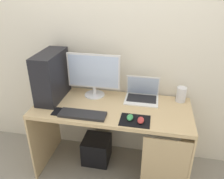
{
  "coord_description": "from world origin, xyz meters",
  "views": [
    {
      "loc": [
        0.36,
        -1.84,
        1.88
      ],
      "look_at": [
        0.0,
        0.0,
        0.95
      ],
      "focal_mm": 36.5,
      "sensor_mm": 36.0,
      "label": 1
    }
  ],
  "objects_px": {
    "laptop": "(142,95)",
    "cell_phone": "(57,111)",
    "keyboard": "(83,114)",
    "mouse_right": "(141,120)",
    "pc_tower": "(52,76)",
    "mouse_left": "(130,117)",
    "subwoofer": "(97,149)",
    "speaker": "(181,94)",
    "monitor": "(94,75)"
  },
  "relations": [
    {
      "from": "mouse_right",
      "to": "subwoofer",
      "type": "bearing_deg",
      "value": 148.33
    },
    {
      "from": "keyboard",
      "to": "mouse_right",
      "type": "bearing_deg",
      "value": -0.55
    },
    {
      "from": "monitor",
      "to": "laptop",
      "type": "bearing_deg",
      "value": 2.51
    },
    {
      "from": "pc_tower",
      "to": "mouse_right",
      "type": "xyz_separation_m",
      "value": [
        0.91,
        -0.27,
        -0.22
      ]
    },
    {
      "from": "speaker",
      "to": "mouse_right",
      "type": "xyz_separation_m",
      "value": [
        -0.36,
        -0.45,
        -0.05
      ]
    },
    {
      "from": "speaker",
      "to": "cell_phone",
      "type": "xyz_separation_m",
      "value": [
        -1.12,
        -0.43,
        -0.07
      ]
    },
    {
      "from": "keyboard",
      "to": "cell_phone",
      "type": "height_order",
      "value": "keyboard"
    },
    {
      "from": "cell_phone",
      "to": "subwoofer",
      "type": "relative_size",
      "value": 0.45
    },
    {
      "from": "keyboard",
      "to": "pc_tower",
      "type": "bearing_deg",
      "value": 145.37
    },
    {
      "from": "laptop",
      "to": "cell_phone",
      "type": "height_order",
      "value": "laptop"
    },
    {
      "from": "laptop",
      "to": "mouse_left",
      "type": "distance_m",
      "value": 0.4
    },
    {
      "from": "subwoofer",
      "to": "mouse_left",
      "type": "bearing_deg",
      "value": -35.13
    },
    {
      "from": "speaker",
      "to": "mouse_left",
      "type": "bearing_deg",
      "value": -136.74
    },
    {
      "from": "pc_tower",
      "to": "subwoofer",
      "type": "height_order",
      "value": "pc_tower"
    },
    {
      "from": "pc_tower",
      "to": "laptop",
      "type": "distance_m",
      "value": 0.91
    },
    {
      "from": "pc_tower",
      "to": "cell_phone",
      "type": "relative_size",
      "value": 3.65
    },
    {
      "from": "speaker",
      "to": "monitor",
      "type": "bearing_deg",
      "value": -176.52
    },
    {
      "from": "mouse_right",
      "to": "subwoofer",
      "type": "xyz_separation_m",
      "value": [
        -0.48,
        0.3,
        -0.65
      ]
    },
    {
      "from": "monitor",
      "to": "mouse_right",
      "type": "xyz_separation_m",
      "value": [
        0.51,
        -0.4,
        -0.21
      ]
    },
    {
      "from": "laptop",
      "to": "keyboard",
      "type": "relative_size",
      "value": 0.79
    },
    {
      "from": "monitor",
      "to": "cell_phone",
      "type": "height_order",
      "value": "monitor"
    },
    {
      "from": "keyboard",
      "to": "mouse_left",
      "type": "xyz_separation_m",
      "value": [
        0.42,
        0.02,
        0.01
      ]
    },
    {
      "from": "keyboard",
      "to": "mouse_right",
      "type": "height_order",
      "value": "mouse_right"
    },
    {
      "from": "pc_tower",
      "to": "mouse_left",
      "type": "distance_m",
      "value": 0.88
    },
    {
      "from": "monitor",
      "to": "subwoofer",
      "type": "xyz_separation_m",
      "value": [
        0.03,
        -0.1,
        -0.86
      ]
    },
    {
      "from": "monitor",
      "to": "laptop",
      "type": "distance_m",
      "value": 0.53
    },
    {
      "from": "monitor",
      "to": "speaker",
      "type": "distance_m",
      "value": 0.89
    },
    {
      "from": "pc_tower",
      "to": "cell_phone",
      "type": "bearing_deg",
      "value": -60.87
    },
    {
      "from": "laptop",
      "to": "speaker",
      "type": "bearing_deg",
      "value": 4.73
    },
    {
      "from": "laptop",
      "to": "cell_phone",
      "type": "bearing_deg",
      "value": -151.74
    },
    {
      "from": "mouse_right",
      "to": "cell_phone",
      "type": "distance_m",
      "value": 0.76
    },
    {
      "from": "speaker",
      "to": "cell_phone",
      "type": "distance_m",
      "value": 1.2
    },
    {
      "from": "mouse_left",
      "to": "subwoofer",
      "type": "relative_size",
      "value": 0.33
    },
    {
      "from": "cell_phone",
      "to": "mouse_right",
      "type": "bearing_deg",
      "value": -1.47
    },
    {
      "from": "laptop",
      "to": "cell_phone",
      "type": "xyz_separation_m",
      "value": [
        -0.74,
        -0.4,
        -0.04
      ]
    },
    {
      "from": "monitor",
      "to": "pc_tower",
      "type": "bearing_deg",
      "value": -162.81
    },
    {
      "from": "speaker",
      "to": "keyboard",
      "type": "relative_size",
      "value": 0.35
    },
    {
      "from": "subwoofer",
      "to": "monitor",
      "type": "bearing_deg",
      "value": 107.45
    },
    {
      "from": "cell_phone",
      "to": "subwoofer",
      "type": "bearing_deg",
      "value": 44.65
    },
    {
      "from": "keyboard",
      "to": "subwoofer",
      "type": "relative_size",
      "value": 1.45
    },
    {
      "from": "mouse_left",
      "to": "cell_phone",
      "type": "relative_size",
      "value": 0.74
    },
    {
      "from": "laptop",
      "to": "subwoofer",
      "type": "relative_size",
      "value": 1.14
    },
    {
      "from": "mouse_left",
      "to": "mouse_right",
      "type": "xyz_separation_m",
      "value": [
        0.1,
        -0.03,
        0.0
      ]
    },
    {
      "from": "mouse_right",
      "to": "keyboard",
      "type": "bearing_deg",
      "value": 179.45
    },
    {
      "from": "keyboard",
      "to": "mouse_left",
      "type": "height_order",
      "value": "mouse_left"
    },
    {
      "from": "monitor",
      "to": "cell_phone",
      "type": "bearing_deg",
      "value": -123.68
    },
    {
      "from": "laptop",
      "to": "mouse_right",
      "type": "relative_size",
      "value": 3.44
    },
    {
      "from": "mouse_left",
      "to": "monitor",
      "type": "bearing_deg",
      "value": 138.45
    },
    {
      "from": "laptop",
      "to": "mouse_right",
      "type": "height_order",
      "value": "laptop"
    },
    {
      "from": "pc_tower",
      "to": "cell_phone",
      "type": "xyz_separation_m",
      "value": [
        0.14,
        -0.25,
        -0.23
      ]
    }
  ]
}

